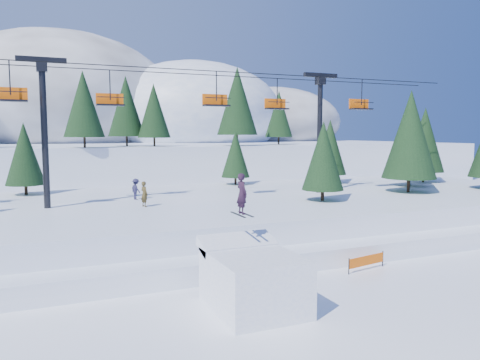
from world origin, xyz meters
name	(u,v)px	position (x,y,z in m)	size (l,w,h in m)	color
ground	(286,316)	(0.00, 0.00, 0.00)	(160.00, 160.00, 0.00)	white
mid_shelf	(174,217)	(0.00, 18.00, 1.25)	(70.00, 22.00, 2.50)	white
berm	(219,257)	(0.00, 8.00, 0.55)	(70.00, 6.00, 1.10)	white
mountain_ridge	(66,122)	(-5.08, 73.33, 9.64)	(119.00, 61.11, 26.46)	white
jump_kicker	(253,278)	(-0.88, 1.42, 1.35)	(3.61, 4.92, 5.85)	white
chairlift	(188,112)	(1.22, 18.05, 9.32)	(46.00, 3.21, 10.28)	black
conifer_stand	(235,144)	(4.98, 17.78, 6.81)	(63.45, 16.30, 8.89)	black
distant_skiers	(155,191)	(-1.50, 17.78, 3.33)	(30.02, 8.23, 1.80)	#242242
banner_near	(366,261)	(7.36, 4.11, 0.54)	(2.81, 0.60, 0.90)	black
banner_far	(392,245)	(11.30, 6.56, 0.54)	(2.78, 0.70, 0.90)	black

